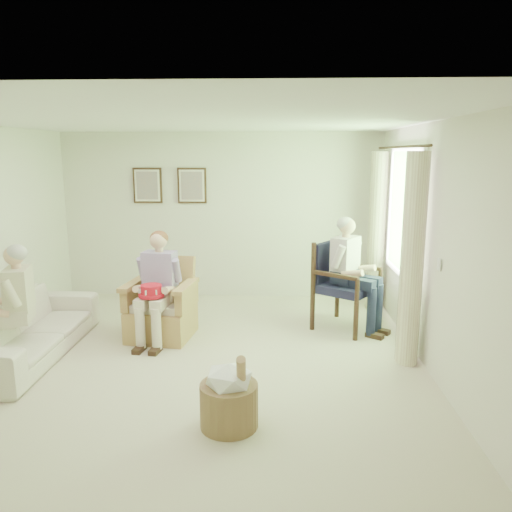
% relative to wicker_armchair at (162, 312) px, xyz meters
% --- Properties ---
extents(floor, '(5.50, 5.50, 0.00)m').
position_rel_wicker_armchair_xyz_m(floor, '(0.56, -0.88, -0.31)').
color(floor, beige).
rests_on(floor, ground).
extents(back_wall, '(5.00, 0.04, 2.60)m').
position_rel_wicker_armchair_xyz_m(back_wall, '(0.56, 1.87, 0.99)').
color(back_wall, silver).
rests_on(back_wall, ground).
extents(front_wall, '(5.00, 0.04, 2.60)m').
position_rel_wicker_armchair_xyz_m(front_wall, '(0.56, -3.63, 0.99)').
color(front_wall, silver).
rests_on(front_wall, ground).
extents(right_wall, '(0.04, 5.50, 2.60)m').
position_rel_wicker_armchair_xyz_m(right_wall, '(3.06, -0.88, 0.99)').
color(right_wall, silver).
rests_on(right_wall, ground).
extents(ceiling, '(5.00, 5.50, 0.02)m').
position_rel_wicker_armchair_xyz_m(ceiling, '(0.56, -0.88, 2.29)').
color(ceiling, white).
rests_on(ceiling, back_wall).
extents(window, '(0.13, 2.50, 1.63)m').
position_rel_wicker_armchair_xyz_m(window, '(3.02, 0.32, 1.27)').
color(window, '#2D6B23').
rests_on(window, right_wall).
extents(curtain_left, '(0.34, 0.34, 2.30)m').
position_rel_wicker_armchair_xyz_m(curtain_left, '(2.89, -0.66, 0.84)').
color(curtain_left, beige).
rests_on(curtain_left, ground).
extents(curtain_right, '(0.34, 0.34, 2.30)m').
position_rel_wicker_armchair_xyz_m(curtain_right, '(2.89, 1.30, 0.84)').
color(curtain_right, beige).
rests_on(curtain_right, ground).
extents(framed_print_left, '(0.45, 0.05, 0.55)m').
position_rel_wicker_armchair_xyz_m(framed_print_left, '(-0.59, 1.84, 1.47)').
color(framed_print_left, '#382114').
rests_on(framed_print_left, back_wall).
extents(framed_print_right, '(0.45, 0.05, 0.55)m').
position_rel_wicker_armchair_xyz_m(framed_print_right, '(0.11, 1.84, 1.47)').
color(framed_print_right, '#382114').
rests_on(framed_print_right, back_wall).
extents(wicker_armchair, '(0.77, 0.77, 0.99)m').
position_rel_wicker_armchair_xyz_m(wicker_armchair, '(0.00, 0.00, 0.00)').
color(wicker_armchair, tan).
rests_on(wicker_armchair, ground).
extents(wood_armchair, '(0.73, 0.69, 1.13)m').
position_rel_wicker_armchair_xyz_m(wood_armchair, '(2.36, 0.51, 0.30)').
color(wood_armchair, black).
rests_on(wood_armchair, ground).
extents(sofa, '(2.22, 0.87, 0.65)m').
position_rel_wicker_armchair_xyz_m(sofa, '(-1.39, -0.67, 0.01)').
color(sofa, '#F1E2D0').
rests_on(sofa, ground).
extents(person_wicker, '(0.40, 0.62, 1.33)m').
position_rel_wicker_armchair_xyz_m(person_wicker, '(0.00, -0.13, 0.46)').
color(person_wicker, beige).
rests_on(person_wicker, ground).
extents(person_dark, '(0.40, 0.63, 1.45)m').
position_rel_wicker_armchair_xyz_m(person_dark, '(2.36, 0.33, 0.55)').
color(person_dark, '#1A1E39').
rests_on(person_dark, ground).
extents(person_sofa, '(0.42, 0.62, 1.30)m').
position_rel_wicker_armchair_xyz_m(person_sofa, '(-1.39, -0.91, 0.43)').
color(person_sofa, beige).
rests_on(person_sofa, ground).
extents(red_hat, '(0.30, 0.30, 0.14)m').
position_rel_wicker_armchair_xyz_m(red_hat, '(-0.03, -0.34, 0.37)').
color(red_hat, red).
rests_on(red_hat, person_wicker).
extents(hatbox, '(0.62, 0.62, 0.72)m').
position_rel_wicker_armchair_xyz_m(hatbox, '(1.05, -2.10, -0.03)').
color(hatbox, tan).
rests_on(hatbox, ground).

